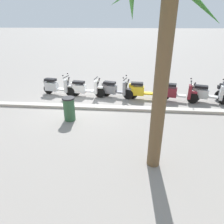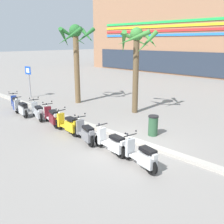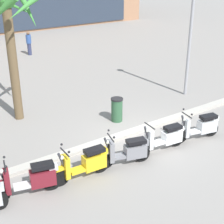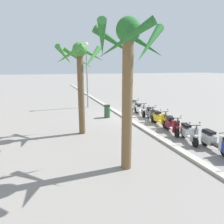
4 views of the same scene
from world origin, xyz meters
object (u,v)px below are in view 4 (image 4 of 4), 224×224
(scooter_grey_gap_after_mid, at_px, (150,114))
(street_lamp, at_px, (87,68))
(scooter_silver_lead_nearest, at_px, (134,106))
(scooter_silver_far_back, at_px, (213,140))
(scooter_white_last_in_row, at_px, (140,109))
(scooter_silver_mid_front, at_px, (188,133))
(palm_tree_mid_walkway, at_px, (80,67))
(litter_bin, at_px, (107,111))
(scooter_yellow_mid_rear, at_px, (159,118))
(palm_tree_near_sign, at_px, (128,61))
(scooter_maroon_second_in_line, at_px, (171,125))

(scooter_grey_gap_after_mid, xyz_separation_m, street_lamp, (5.97, 3.28, 3.19))
(scooter_grey_gap_after_mid, height_order, scooter_silver_lead_nearest, same)
(scooter_silver_far_back, distance_m, scooter_white_last_in_row, 7.31)
(scooter_silver_mid_front, height_order, palm_tree_mid_walkway, palm_tree_mid_walkway)
(scooter_silver_far_back, xyz_separation_m, street_lamp, (11.72, 3.27, 3.18))
(scooter_grey_gap_after_mid, bearing_deg, street_lamp, 28.76)
(scooter_silver_mid_front, distance_m, litter_bin, 6.52)
(scooter_white_last_in_row, bearing_deg, scooter_silver_mid_front, 177.11)
(scooter_white_last_in_row, bearing_deg, scooter_yellow_mid_rear, 177.53)
(scooter_silver_mid_front, height_order, scooter_yellow_mid_rear, same)
(scooter_silver_lead_nearest, bearing_deg, scooter_grey_gap_after_mid, 177.34)
(palm_tree_mid_walkway, bearing_deg, scooter_grey_gap_after_mid, -74.55)
(litter_bin, distance_m, street_lamp, 5.43)
(scooter_white_last_in_row, bearing_deg, palm_tree_near_sign, 149.82)
(scooter_maroon_second_in_line, xyz_separation_m, street_lamp, (8.97, 2.99, 3.17))
(scooter_white_last_in_row, bearing_deg, scooter_maroon_second_in_line, 176.48)
(scooter_yellow_mid_rear, bearing_deg, scooter_maroon_second_in_line, 174.50)
(scooter_white_last_in_row, relative_size, palm_tree_mid_walkway, 0.37)
(scooter_silver_lead_nearest, bearing_deg, street_lamp, 50.20)
(scooter_yellow_mid_rear, bearing_deg, palm_tree_mid_walkway, 90.23)
(scooter_grey_gap_after_mid, height_order, scooter_white_last_in_row, scooter_grey_gap_after_mid)
(scooter_grey_gap_after_mid, relative_size, street_lamp, 0.29)
(scooter_silver_far_back, xyz_separation_m, palm_tree_near_sign, (-0.25, 4.40, 3.47))
(scooter_white_last_in_row, distance_m, palm_tree_near_sign, 9.41)
(scooter_silver_far_back, distance_m, scooter_silver_mid_front, 1.32)
(scooter_silver_mid_front, distance_m, scooter_grey_gap_after_mid, 4.48)
(scooter_silver_far_back, xyz_separation_m, scooter_yellow_mid_rear, (4.33, 0.13, 0.01))
(scooter_maroon_second_in_line, xyz_separation_m, palm_tree_near_sign, (-3.01, 4.11, 3.45))
(scooter_silver_lead_nearest, height_order, litter_bin, scooter_silver_lead_nearest)
(scooter_maroon_second_in_line, bearing_deg, palm_tree_near_sign, 126.15)
(scooter_silver_mid_front, xyz_separation_m, scooter_maroon_second_in_line, (1.47, -0.02, 0.02))
(scooter_silver_lead_nearest, distance_m, street_lamp, 5.47)
(scooter_silver_far_back, height_order, scooter_yellow_mid_rear, scooter_yellow_mid_rear)
(scooter_yellow_mid_rear, xyz_separation_m, litter_bin, (3.01, 2.61, 0.02))
(palm_tree_mid_walkway, bearing_deg, scooter_silver_mid_front, -121.69)
(scooter_silver_lead_nearest, relative_size, street_lamp, 0.31)
(street_lamp, bearing_deg, scooter_grey_gap_after_mid, -151.24)
(scooter_grey_gap_after_mid, relative_size, palm_tree_mid_walkway, 0.34)
(scooter_grey_gap_after_mid, distance_m, street_lamp, 7.52)
(scooter_grey_gap_after_mid, height_order, litter_bin, scooter_grey_gap_after_mid)
(scooter_silver_mid_front, distance_m, scooter_maroon_second_in_line, 1.47)
(scooter_yellow_mid_rear, relative_size, palm_tree_mid_walkway, 0.36)
(scooter_silver_far_back, relative_size, scooter_silver_mid_front, 1.02)
(palm_tree_mid_walkway, xyz_separation_m, litter_bin, (3.03, -2.46, -3.25))
(scooter_maroon_second_in_line, distance_m, scooter_yellow_mid_rear, 1.58)
(palm_tree_near_sign, height_order, street_lamp, street_lamp)
(scooter_silver_far_back, relative_size, scooter_silver_lead_nearest, 1.00)
(scooter_maroon_second_in_line, distance_m, palm_tree_mid_walkway, 6.11)
(scooter_silver_far_back, distance_m, palm_tree_near_sign, 5.61)
(scooter_silver_far_back, relative_size, scooter_grey_gap_after_mid, 1.07)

